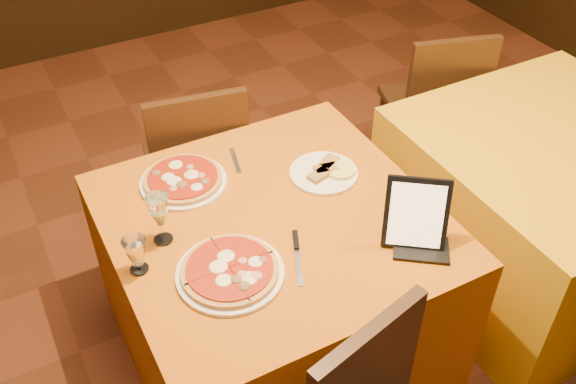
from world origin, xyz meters
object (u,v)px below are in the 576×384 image
main_table (274,289)px  tablet (416,214)px  side_table (542,209)px  chair_main_far (195,161)px  chair_side_far (429,104)px  wine_glass (160,219)px  water_glass (136,255)px  pizza_far (183,180)px  pizza_near (230,272)px

main_table → tablet: size_ratio=4.51×
side_table → chair_main_far: 1.56m
chair_side_far → wine_glass: (-1.62, -0.61, 0.39)m
chair_main_far → water_glass: size_ratio=7.00×
water_glass → chair_main_far: bearing=59.3°
chair_side_far → pizza_far: size_ratio=2.85×
pizza_near → tablet: size_ratio=1.40×
main_table → pizza_far: size_ratio=3.44×
wine_glass → side_table: bearing=-7.4°
wine_glass → tablet: tablet is taller
pizza_near → chair_main_far: bearing=76.2°
chair_side_far → water_glass: 1.90m
chair_side_far → wine_glass: wine_glass is taller
pizza_far → tablet: size_ratio=1.31×
pizza_near → wine_glass: 0.29m
main_table → side_table: 1.26m
side_table → tablet: tablet is taller
water_glass → tablet: size_ratio=0.53×
side_table → wine_glass: (-1.62, 0.21, 0.47)m
chair_main_far → pizza_near: bearing=85.6°
water_glass → side_table: bearing=-3.9°
pizza_far → main_table: bearing=-57.0°
side_table → chair_main_far: chair_main_far is taller
pizza_near → pizza_far: same height
tablet → water_glass: bearing=-163.6°
tablet → pizza_far: bearing=167.5°
pizza_far → water_glass: 0.44m
water_glass → tablet: 0.89m
chair_main_far → chair_side_far: 1.25m
main_table → chair_side_far: 1.43m
chair_main_far → side_table: bearing=152.7°
side_table → chair_side_far: bearing=90.0°
chair_side_far → water_glass: (-1.73, -0.70, 0.36)m
side_table → main_table: bearing=173.7°
main_table → chair_side_far: size_ratio=1.21×
chair_side_far → tablet: size_ratio=3.73×
chair_side_far → pizza_near: size_ratio=2.66×
pizza_near → tablet: 0.62m
pizza_near → pizza_far: 0.49m
pizza_far → wine_glass: size_ratio=1.68×
pizza_far → wine_glass: bearing=-123.8°
side_table → pizza_near: size_ratio=3.21×
main_table → side_table: size_ratio=1.00×
side_table → wine_glass: bearing=172.6°
side_table → pizza_far: size_ratio=3.44×
main_table → pizza_near: 0.49m
chair_side_far → chair_main_far: bearing=11.4°
chair_side_far → pizza_near: 1.75m
side_table → water_glass: 1.79m
side_table → pizza_near: 1.54m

